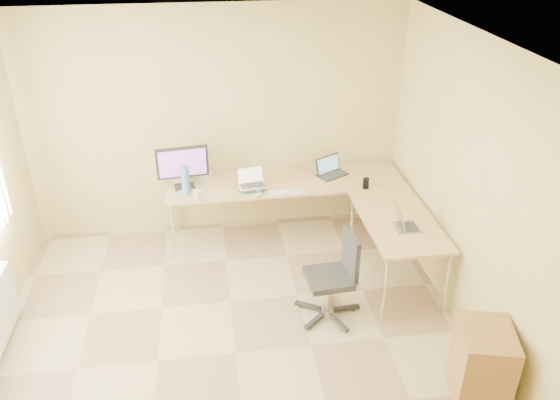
{
  "coord_description": "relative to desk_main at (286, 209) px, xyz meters",
  "views": [
    {
      "loc": [
        -0.13,
        -3.71,
        3.52
      ],
      "look_at": [
        0.55,
        1.1,
        0.9
      ],
      "focal_mm": 35.99,
      "sensor_mm": 36.0,
      "label": 1
    }
  ],
  "objects": [
    {
      "name": "laptop_center",
      "position": [
        -0.4,
        -0.17,
        0.51
      ],
      "size": [
        0.34,
        0.28,
        0.2
      ],
      "primitive_type": "cube",
      "rotation": [
        0.0,
        0.0,
        0.17
      ],
      "color": "silver",
      "rests_on": "desk_main"
    },
    {
      "name": "mug",
      "position": [
        -0.99,
        -0.3,
        0.41
      ],
      "size": [
        0.13,
        0.13,
        0.09
      ],
      "primitive_type": "imported",
      "rotation": [
        0.0,
        0.0,
        -0.43
      ],
      "color": "beige",
      "rests_on": "desk_main"
    },
    {
      "name": "papers",
      "position": [
        -1.13,
        0.06,
        0.37
      ],
      "size": [
        0.29,
        0.35,
        0.01
      ],
      "primitive_type": "cube",
      "rotation": [
        0.0,
        0.0,
        0.29
      ],
      "color": "white",
      "rests_on": "desk_main"
    },
    {
      "name": "cd_stack",
      "position": [
        -0.36,
        -0.3,
        0.38
      ],
      "size": [
        0.12,
        0.12,
        0.03
      ],
      "primitive_type": "cylinder",
      "rotation": [
        0.0,
        0.0,
        0.13
      ],
      "color": "silver",
      "rests_on": "desk_main"
    },
    {
      "name": "desk_fan",
      "position": [
        -1.13,
        0.2,
        0.53
      ],
      "size": [
        0.31,
        0.31,
        0.32
      ],
      "primitive_type": "cylinder",
      "rotation": [
        0.0,
        0.0,
        0.27
      ],
      "color": "silver",
      "rests_on": "desk_main"
    },
    {
      "name": "office_chair",
      "position": [
        0.18,
        -1.45,
        0.14
      ],
      "size": [
        0.57,
        0.57,
        0.88
      ],
      "primitive_type": "cube",
      "rotation": [
        0.0,
        0.0,
        0.08
      ],
      "color": "#262626",
      "rests_on": "ground"
    },
    {
      "name": "black_cup",
      "position": [
        0.83,
        -0.3,
        0.42
      ],
      "size": [
        0.09,
        0.09,
        0.12
      ],
      "primitive_type": "cylinder",
      "rotation": [
        0.0,
        0.0,
        -0.34
      ],
      "color": "black",
      "rests_on": "desk_main"
    },
    {
      "name": "cabinet",
      "position": [
        1.13,
        -2.63,
        -0.01
      ],
      "size": [
        0.5,
        0.56,
        0.67
      ],
      "primitive_type": "cube",
      "rotation": [
        0.0,
        0.0,
        -0.25
      ],
      "color": "#915B22",
      "rests_on": "ground"
    },
    {
      "name": "wall_back",
      "position": [
        -0.72,
        0.4,
        0.93
      ],
      "size": [
        4.5,
        0.0,
        4.5
      ],
      "primitive_type": "plane",
      "rotation": [
        1.57,
        0.0,
        0.0
      ],
      "color": "tan",
      "rests_on": "ground"
    },
    {
      "name": "book_stack",
      "position": [
        -0.4,
        -0.12,
        0.39
      ],
      "size": [
        0.22,
        0.28,
        0.05
      ],
      "primitive_type": "cube",
      "rotation": [
        0.0,
        0.0,
        -0.06
      ],
      "color": "#185E48",
      "rests_on": "desk_main"
    },
    {
      "name": "desk_return",
      "position": [
        0.98,
        -1.0,
        0.0
      ],
      "size": [
        0.7,
        1.3,
        0.73
      ],
      "primitive_type": "cube",
      "color": "tan",
      "rests_on": "ground"
    },
    {
      "name": "ceiling",
      "position": [
        -0.72,
        -1.85,
        2.24
      ],
      "size": [
        4.5,
        4.5,
        0.0
      ],
      "primitive_type": "plane",
      "rotation": [
        3.14,
        0.0,
        0.0
      ],
      "color": "white",
      "rests_on": "ground"
    },
    {
      "name": "laptop_return",
      "position": [
        1.01,
        -1.17,
        0.46
      ],
      "size": [
        0.3,
        0.24,
        0.19
      ],
      "primitive_type": "cube",
      "rotation": [
        0.0,
        0.0,
        1.54
      ],
      "color": "#A0A1B2",
      "rests_on": "desk_return"
    },
    {
      "name": "water_bottle",
      "position": [
        -1.1,
        -0.16,
        0.52
      ],
      "size": [
        0.11,
        0.11,
        0.32
      ],
      "primitive_type": "cylinder",
      "rotation": [
        0.0,
        0.0,
        -0.21
      ],
      "color": "#4782CC",
      "rests_on": "desk_main"
    },
    {
      "name": "laptop_black",
      "position": [
        0.54,
        0.07,
        0.47
      ],
      "size": [
        0.41,
        0.38,
        0.21
      ],
      "primitive_type": "cube",
      "rotation": [
        0.0,
        0.0,
        0.51
      ],
      "color": "#262425",
      "rests_on": "desk_main"
    },
    {
      "name": "desk_main",
      "position": [
        0.0,
        0.0,
        0.0
      ],
      "size": [
        2.65,
        0.7,
        0.73
      ],
      "primitive_type": "cube",
      "color": "tan",
      "rests_on": "ground"
    },
    {
      "name": "wall_right",
      "position": [
        1.38,
        -1.85,
        0.93
      ],
      "size": [
        0.0,
        4.5,
        4.5
      ],
      "primitive_type": "plane",
      "rotation": [
        1.57,
        0.0,
        -1.57
      ],
      "color": "tan",
      "rests_on": "ground"
    },
    {
      "name": "floor",
      "position": [
        -0.72,
        -1.85,
        -0.36
      ],
      "size": [
        4.5,
        4.5,
        0.0
      ],
      "primitive_type": "plane",
      "color": "tan",
      "rests_on": "ground"
    },
    {
      "name": "keyboard",
      "position": [
        -0.03,
        -0.3,
        0.37
      ],
      "size": [
        0.4,
        0.14,
        0.02
      ],
      "primitive_type": "cube",
      "rotation": [
        0.0,
        0.0,
        -0.08
      ],
      "color": "silver",
      "rests_on": "desk_main"
    },
    {
      "name": "mouse",
      "position": [
        -0.06,
        -0.3,
        0.39
      ],
      "size": [
        0.12,
        0.09,
        0.04
      ],
      "primitive_type": "ellipsoid",
      "rotation": [
        0.0,
        0.0,
        -0.18
      ],
      "color": "white",
      "rests_on": "desk_main"
    },
    {
      "name": "monitor",
      "position": [
        -1.13,
        0.0,
        0.6
      ],
      "size": [
        0.58,
        0.25,
        0.48
      ],
      "primitive_type": "cube",
      "rotation": [
        0.0,
        0.0,
        0.13
      ],
      "color": "black",
      "rests_on": "desk_main"
    },
    {
      "name": "white_box",
      "position": [
        -0.9,
        0.2,
        0.4
      ],
      "size": [
        0.21,
        0.17,
        0.07
      ],
      "primitive_type": "cube",
      "rotation": [
        0.0,
        0.0,
        -0.22
      ],
      "color": "silver",
      "rests_on": "desk_main"
    }
  ]
}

